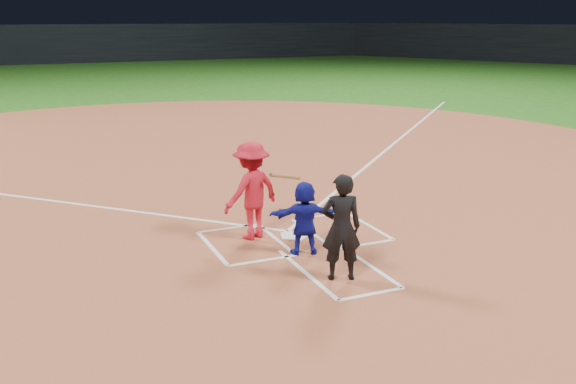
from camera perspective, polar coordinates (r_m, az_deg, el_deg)
name	(u,v)px	position (r m, az deg, el deg)	size (l,w,h in m)	color
ground	(294,237)	(11.96, 0.56, -4.00)	(120.00, 120.00, 0.00)	#1F5816
home_plate_dirt	(204,168)	(17.39, -7.51, 2.12)	(28.00, 28.00, 0.01)	brown
stadium_wall_far	(63,44)	(58.52, -19.39, 12.32)	(80.00, 1.20, 3.20)	black
home_plate	(294,236)	(11.95, 0.56, -3.91)	(0.60, 0.60, 0.02)	white
catcher	(304,218)	(10.92, 1.47, -2.31)	(1.19, 0.38, 1.28)	#121692
umpire	(341,227)	(9.84, 4.76, -3.15)	(0.61, 0.40, 1.69)	black
chalk_markings	(211,174)	(16.72, -6.83, 1.64)	(28.35, 17.32, 0.01)	white
batter_at_plate	(252,191)	(11.64, -3.26, 0.12)	(1.65, 1.02, 1.80)	red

